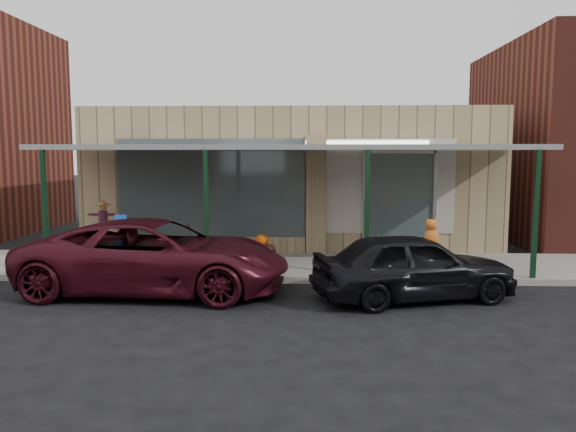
{
  "coord_description": "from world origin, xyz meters",
  "views": [
    {
      "loc": [
        0.52,
        -10.32,
        2.94
      ],
      "look_at": [
        0.02,
        2.6,
        1.46
      ],
      "focal_mm": 35.0,
      "sensor_mm": 36.0,
      "label": 1
    }
  ],
  "objects_px": {
    "barrel_pumpkin": "(262,252)",
    "handicap_sign": "(121,235)",
    "barrel_scarecrow": "(104,237)",
    "car_maroon": "(156,256)",
    "parked_sedan": "(413,266)"
  },
  "relations": [
    {
      "from": "handicap_sign",
      "to": "parked_sedan",
      "type": "relative_size",
      "value": 0.31
    },
    {
      "from": "barrel_scarecrow",
      "to": "barrel_pumpkin",
      "type": "xyz_separation_m",
      "value": [
        4.34,
        -0.84,
        -0.23
      ]
    },
    {
      "from": "barrel_pumpkin",
      "to": "handicap_sign",
      "type": "distance_m",
      "value": 3.44
    },
    {
      "from": "parked_sedan",
      "to": "car_maroon",
      "type": "height_order",
      "value": "parked_sedan"
    },
    {
      "from": "barrel_scarecrow",
      "to": "parked_sedan",
      "type": "relative_size",
      "value": 0.35
    },
    {
      "from": "handicap_sign",
      "to": "car_maroon",
      "type": "distance_m",
      "value": 1.73
    },
    {
      "from": "barrel_scarecrow",
      "to": "handicap_sign",
      "type": "bearing_deg",
      "value": -43.7
    },
    {
      "from": "car_maroon",
      "to": "barrel_pumpkin",
      "type": "bearing_deg",
      "value": -37.7
    },
    {
      "from": "barrel_pumpkin",
      "to": "car_maroon",
      "type": "height_order",
      "value": "car_maroon"
    },
    {
      "from": "handicap_sign",
      "to": "car_maroon",
      "type": "bearing_deg",
      "value": -61.96
    },
    {
      "from": "handicap_sign",
      "to": "car_maroon",
      "type": "relative_size",
      "value": 0.24
    },
    {
      "from": "barrel_pumpkin",
      "to": "handicap_sign",
      "type": "bearing_deg",
      "value": -160.44
    },
    {
      "from": "barrel_pumpkin",
      "to": "car_maroon",
      "type": "relative_size",
      "value": 0.14
    },
    {
      "from": "barrel_scarecrow",
      "to": "handicap_sign",
      "type": "height_order",
      "value": "barrel_scarecrow"
    },
    {
      "from": "handicap_sign",
      "to": "car_maroon",
      "type": "height_order",
      "value": "car_maroon"
    }
  ]
}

